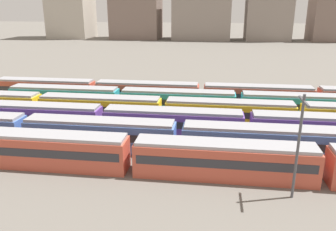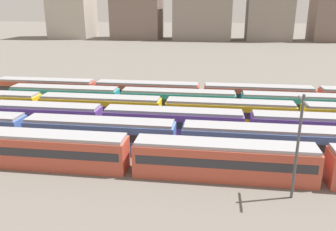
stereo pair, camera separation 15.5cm
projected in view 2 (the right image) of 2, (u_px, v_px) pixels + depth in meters
ground_plane at (42, 123)px, 50.28m from camera, size 600.00×600.00×0.00m
train_track_0 at (224, 160)px, 34.05m from camera, size 93.60×3.06×3.75m
train_track_1 at (179, 138)px, 39.61m from camera, size 74.70×3.06×3.75m
train_track_2 at (325, 130)px, 42.22m from camera, size 93.60×3.06×3.75m
train_track_3 at (298, 116)px, 47.39m from camera, size 112.50×3.06×3.75m
train_track_4 at (178, 102)px, 54.55m from camera, size 55.80×3.06×3.75m
train_track_5 at (316, 98)px, 56.53m from camera, size 112.50×3.06×3.75m
catenary_pole_0 at (298, 143)px, 29.31m from camera, size 0.24×3.20×9.61m
distant_building_1 at (137, 14)px, 173.15m from camera, size 23.94×19.37×24.19m
distant_building_2 at (203, 10)px, 168.20m from camera, size 27.84×20.12×28.43m
distant_building_4 at (332, 13)px, 160.70m from camera, size 17.55×16.33×26.03m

